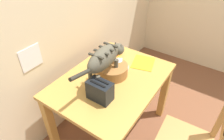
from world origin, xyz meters
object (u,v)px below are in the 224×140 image
at_px(magazine, 143,63).
at_px(book_stack, 113,54).
at_px(wicker_basket, 112,70).
at_px(toaster, 100,91).
at_px(saucer_bowl, 118,68).
at_px(cat, 105,58).
at_px(dining_table, 112,86).
at_px(coffee_mug, 118,63).

bearing_deg(magazine, book_stack, 85.46).
distance_m(wicker_basket, toaster, 0.33).
bearing_deg(saucer_bowl, cat, -178.80).
bearing_deg(book_stack, wicker_basket, -146.71).
bearing_deg(book_stack, dining_table, -147.14).
xyz_separation_m(dining_table, toaster, (-0.26, -0.06, 0.18)).
bearing_deg(cat, toaster, -66.40).
distance_m(saucer_bowl, magazine, 0.28).
height_order(wicker_basket, toaster, toaster).
distance_m(dining_table, wicker_basket, 0.16).
bearing_deg(coffee_mug, toaster, -166.77).
xyz_separation_m(cat, book_stack, (0.39, 0.18, -0.22)).
height_order(saucer_bowl, coffee_mug, coffee_mug).
xyz_separation_m(saucer_bowl, magazine, (0.24, -0.16, -0.01)).
relative_size(saucer_bowl, coffee_mug, 1.73).
distance_m(dining_table, magazine, 0.42).
xyz_separation_m(dining_table, book_stack, (0.33, 0.21, 0.12)).
bearing_deg(dining_table, wicker_basket, 30.62).
xyz_separation_m(dining_table, cat, (-0.06, 0.03, 0.34)).
bearing_deg(dining_table, cat, 152.38).
distance_m(dining_table, cat, 0.35).
bearing_deg(dining_table, book_stack, 32.86).
bearing_deg(toaster, saucer_bowl, 13.33).
height_order(saucer_bowl, toaster, toaster).
distance_m(saucer_bowl, coffee_mug, 0.05).
relative_size(dining_table, book_stack, 5.82).
bearing_deg(saucer_bowl, magazine, -33.78).
bearing_deg(coffee_mug, cat, -178.82).
distance_m(magazine, toaster, 0.66).
relative_size(saucer_bowl, book_stack, 1.10).
relative_size(cat, book_stack, 3.57).
distance_m(book_stack, wicker_basket, 0.33).
bearing_deg(magazine, wicker_basket, 140.17).
relative_size(saucer_bowl, magazine, 0.84).
distance_m(magazine, wicker_basket, 0.37).
height_order(saucer_bowl, wicker_basket, wicker_basket).
xyz_separation_m(magazine, toaster, (-0.66, 0.06, 0.08)).
bearing_deg(coffee_mug, book_stack, 46.13).
relative_size(saucer_bowl, toaster, 1.06).
bearing_deg(coffee_mug, wicker_basket, -178.13).
distance_m(cat, toaster, 0.28).
relative_size(dining_table, coffee_mug, 9.19).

